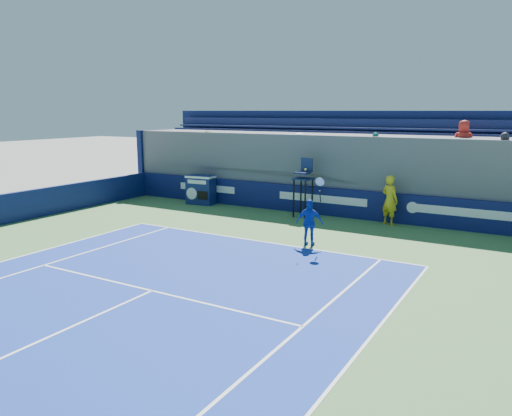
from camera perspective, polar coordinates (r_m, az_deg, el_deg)
The scene contains 6 objects.
ball_person at distance 20.09m, azimuth 15.03°, elevation 0.89°, with size 0.71×0.46×1.94m, color gold.
back_hoarding at distance 21.48m, azimuth 7.59°, elevation 0.77°, with size 20.40×0.21×1.20m.
match_clock at distance 23.89m, azimuth -6.32°, elevation 2.19°, with size 1.38×0.85×1.40m.
umpire_chair at distance 20.83m, azimuth 5.47°, elevation 3.09°, with size 0.78×0.78×2.48m.
tennis_player at distance 16.47m, azimuth 6.17°, elevation -1.66°, with size 0.99×0.53×2.57m.
stadium_seating at distance 23.18m, azimuth 9.66°, elevation 4.56°, with size 21.00×4.05×4.40m.
Camera 1 is at (8.16, -2.40, 4.40)m, focal length 35.00 mm.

